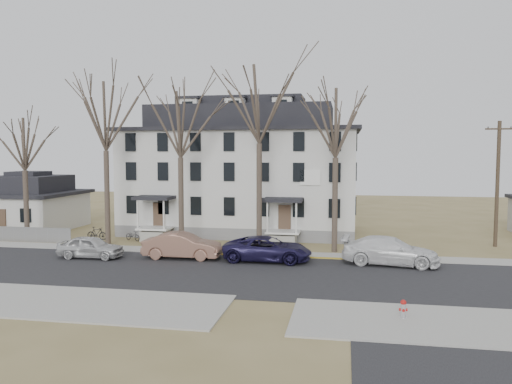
% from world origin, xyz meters
% --- Properties ---
extents(ground, '(120.00, 120.00, 0.00)m').
position_xyz_m(ground, '(0.00, 0.00, 0.00)').
color(ground, olive).
rests_on(ground, ground).
extents(main_road, '(120.00, 10.00, 0.04)m').
position_xyz_m(main_road, '(0.00, 2.00, 0.00)').
color(main_road, '#27272A').
rests_on(main_road, ground).
extents(far_sidewalk, '(120.00, 2.00, 0.08)m').
position_xyz_m(far_sidewalk, '(0.00, 8.00, 0.00)').
color(far_sidewalk, '#A09F97').
rests_on(far_sidewalk, ground).
extents(near_sidewalk_right, '(14.00, 5.00, 0.08)m').
position_xyz_m(near_sidewalk_right, '(12.00, -5.00, 0.00)').
color(near_sidewalk_right, '#A09F97').
rests_on(near_sidewalk_right, ground).
extents(near_sidewalk_left, '(20.00, 5.00, 0.08)m').
position_xyz_m(near_sidewalk_left, '(-8.00, -5.00, 0.00)').
color(near_sidewalk_left, '#A09F97').
rests_on(near_sidewalk_left, ground).
extents(yellow_curb, '(14.00, 0.25, 0.06)m').
position_xyz_m(yellow_curb, '(5.00, 7.10, 0.00)').
color(yellow_curb, gold).
rests_on(yellow_curb, ground).
extents(boarding_house, '(20.80, 12.36, 12.05)m').
position_xyz_m(boarding_house, '(-2.00, 17.95, 5.38)').
color(boarding_house, slate).
rests_on(boarding_house, ground).
extents(small_house, '(8.70, 8.70, 5.00)m').
position_xyz_m(small_house, '(-22.00, 16.00, 2.25)').
color(small_house, silver).
rests_on(small_house, ground).
extents(tree_far_left, '(8.40, 8.40, 13.72)m').
position_xyz_m(tree_far_left, '(-11.00, 9.80, 10.34)').
color(tree_far_left, '#473B31').
rests_on(tree_far_left, ground).
extents(tree_mid_left, '(7.80, 7.80, 12.74)m').
position_xyz_m(tree_mid_left, '(-5.00, 9.80, 9.60)').
color(tree_mid_left, '#473B31').
rests_on(tree_mid_left, ground).
extents(tree_center, '(9.00, 9.00, 14.70)m').
position_xyz_m(tree_center, '(1.00, 9.80, 11.08)').
color(tree_center, '#473B31').
rests_on(tree_center, ground).
extents(tree_mid_right, '(7.80, 7.80, 12.74)m').
position_xyz_m(tree_mid_right, '(6.50, 9.80, 9.60)').
color(tree_mid_right, '#473B31').
rests_on(tree_mid_right, ground).
extents(tree_bungalow, '(6.60, 6.60, 10.78)m').
position_xyz_m(tree_bungalow, '(-18.00, 9.80, 8.12)').
color(tree_bungalow, '#473B31').
rests_on(tree_bungalow, ground).
extents(utility_pole_far, '(2.00, 0.28, 9.50)m').
position_xyz_m(utility_pole_far, '(18.50, 14.00, 4.90)').
color(utility_pole_far, '#3D3023').
rests_on(utility_pole_far, ground).
extents(car_silver, '(4.42, 1.86, 1.49)m').
position_xyz_m(car_silver, '(-9.64, 4.58, 0.75)').
color(car_silver, silver).
rests_on(car_silver, ground).
extents(car_tan, '(5.27, 1.95, 1.72)m').
position_xyz_m(car_tan, '(-3.51, 5.56, 0.86)').
color(car_tan, '#845C4B').
rests_on(car_tan, ground).
extents(car_navy, '(5.78, 2.69, 1.60)m').
position_xyz_m(car_navy, '(2.25, 5.75, 0.80)').
color(car_navy, '#1C173D').
rests_on(car_navy, ground).
extents(car_white, '(6.28, 3.16, 1.75)m').
position_xyz_m(car_white, '(10.07, 6.10, 0.88)').
color(car_white, white).
rests_on(car_white, ground).
extents(bicycle_left, '(1.66, 1.16, 0.83)m').
position_xyz_m(bicycle_left, '(-9.65, 11.39, 0.41)').
color(bicycle_left, black).
rests_on(bicycle_left, ground).
extents(bicycle_right, '(1.81, 0.64, 1.07)m').
position_xyz_m(bicycle_right, '(-12.63, 11.10, 0.53)').
color(bicycle_right, black).
rests_on(bicycle_right, ground).
extents(fire_hydrant, '(0.35, 0.33, 0.84)m').
position_xyz_m(fire_hydrant, '(9.73, -4.49, 0.43)').
color(fire_hydrant, '#B7B7BA').
rests_on(fire_hydrant, ground).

